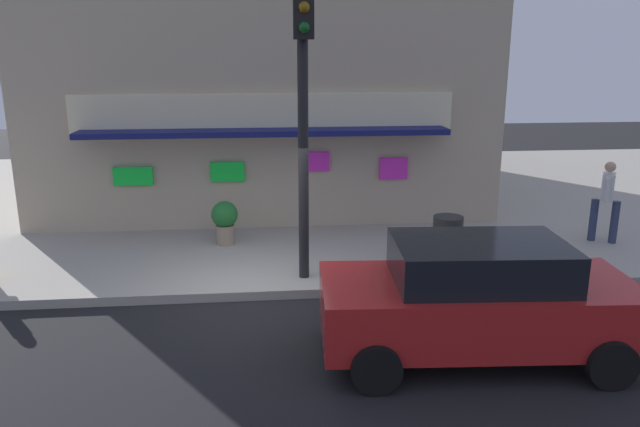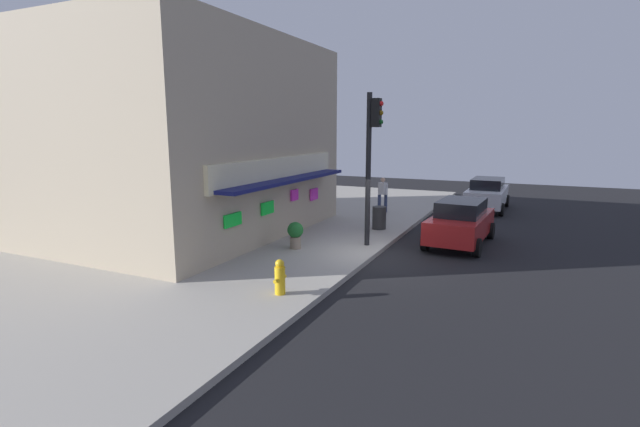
# 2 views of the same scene
# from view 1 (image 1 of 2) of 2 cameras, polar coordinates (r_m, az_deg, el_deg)

# --- Properties ---
(ground_plane) EXTENTS (49.45, 49.45, 0.00)m
(ground_plane) POSITION_cam_1_polar(r_m,az_deg,el_deg) (10.50, -6.12, -8.11)
(ground_plane) COLOR black
(sidewalk) EXTENTS (32.96, 13.94, 0.16)m
(sidewalk) POSITION_cam_1_polar(r_m,az_deg,el_deg) (17.11, -6.03, 1.31)
(sidewalk) COLOR #A39E93
(sidewalk) RESTS_ON ground_plane
(corner_building) EXTENTS (10.91, 10.60, 7.41)m
(corner_building) POSITION_cam_1_polar(r_m,az_deg,el_deg) (18.40, -5.43, 14.18)
(corner_building) COLOR tan
(corner_building) RESTS_ON sidewalk
(traffic_light) EXTENTS (0.32, 0.58, 5.26)m
(traffic_light) POSITION_cam_1_polar(r_m,az_deg,el_deg) (10.24, -1.57, 11.74)
(traffic_light) COLOR black
(traffic_light) RESTS_ON sidewalk
(trash_can) EXTENTS (0.56, 0.56, 0.93)m
(trash_can) POSITION_cam_1_polar(r_m,az_deg,el_deg) (11.82, 11.78, -2.45)
(trash_can) COLOR #2D2D2D
(trash_can) RESTS_ON sidewalk
(pedestrian) EXTENTS (0.57, 0.55, 1.72)m
(pedestrian) POSITION_cam_1_polar(r_m,az_deg,el_deg) (14.11, 25.16, 1.32)
(pedestrian) COLOR navy
(pedestrian) RESTS_ON sidewalk
(potted_plant_by_doorway) EXTENTS (0.55, 0.55, 0.92)m
(potted_plant_by_doorway) POSITION_cam_1_polar(r_m,az_deg,el_deg) (12.85, -8.87, -0.57)
(potted_plant_by_doorway) COLOR gray
(potted_plant_by_doorway) RESTS_ON sidewalk
(parked_car_red) EXTENTS (4.30, 2.18, 1.66)m
(parked_car_red) POSITION_cam_1_polar(r_m,az_deg,el_deg) (8.60, 14.44, -7.72)
(parked_car_red) COLOR #AD1E1E
(parked_car_red) RESTS_ON ground_plane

